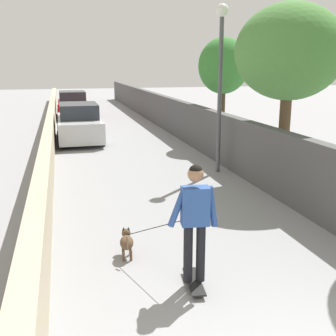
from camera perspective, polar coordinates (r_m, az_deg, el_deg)
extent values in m
plane|color=gray|center=(16.88, -6.46, 3.34)|extent=(80.00, 80.00, 0.00)
cube|color=tan|center=(14.67, -15.92, 3.40)|extent=(48.00, 0.30, 1.07)
cube|color=#4C4C4C|center=(15.43, 4.53, 5.38)|extent=(48.00, 0.30, 1.59)
cylinder|color=#473523|center=(16.72, 7.40, 7.47)|extent=(0.21, 0.21, 2.46)
ellipsoid|color=#387A33|center=(16.62, 7.60, 13.68)|extent=(1.94, 1.94, 2.13)
cylinder|color=brown|center=(11.62, 15.54, 4.51)|extent=(0.30, 0.30, 2.57)
ellipsoid|color=#4C843D|center=(11.48, 16.25, 14.99)|extent=(2.79, 2.79, 2.45)
cylinder|color=#4C4C51|center=(12.12, 7.07, 9.57)|extent=(0.12, 0.12, 4.37)
sphere|color=silver|center=(12.17, 7.42, 20.59)|extent=(0.36, 0.36, 0.36)
cube|color=black|center=(6.20, 3.55, -15.20)|extent=(0.82, 0.29, 0.02)
cylinder|color=beige|center=(6.45, 2.43, -14.38)|extent=(0.06, 0.04, 0.06)
cylinder|color=beige|center=(6.48, 3.69, -14.28)|extent=(0.06, 0.04, 0.06)
cylinder|color=beige|center=(5.97, 3.40, -16.89)|extent=(0.06, 0.04, 0.06)
cylinder|color=beige|center=(6.00, 4.77, -16.78)|extent=(0.06, 0.04, 0.06)
cylinder|color=black|center=(5.99, 2.75, -11.58)|extent=(0.14, 0.14, 0.86)
cylinder|color=black|center=(6.02, 4.48, -11.46)|extent=(0.14, 0.14, 0.86)
cube|color=#2D5199|center=(5.73, 3.72, -5.21)|extent=(0.26, 0.40, 0.54)
cylinder|color=#2D5199|center=(5.70, 1.35, -5.34)|extent=(0.12, 0.29, 0.58)
cylinder|color=#2D5199|center=(5.79, 6.06, -5.24)|extent=(0.11, 0.19, 0.59)
sphere|color=#9E7051|center=(5.60, 3.80, -0.85)|extent=(0.22, 0.22, 0.22)
sphere|color=black|center=(5.59, 3.80, -0.47)|extent=(0.19, 0.19, 0.19)
ellipsoid|color=brown|center=(6.94, -5.66, -10.10)|extent=(0.37, 0.26, 0.22)
sphere|color=brown|center=(7.13, -5.75, -8.83)|extent=(0.15, 0.15, 0.15)
cone|color=black|center=(7.10, -6.09, -8.25)|extent=(0.06, 0.06, 0.06)
cone|color=black|center=(7.10, -5.44, -8.22)|extent=(0.06, 0.06, 0.06)
cylinder|color=brown|center=(7.12, -6.15, -11.07)|extent=(0.04, 0.04, 0.18)
cylinder|color=brown|center=(7.12, -5.17, -11.03)|extent=(0.04, 0.04, 0.18)
cylinder|color=brown|center=(6.92, -6.10, -11.84)|extent=(0.04, 0.04, 0.18)
cylinder|color=brown|center=(6.92, -5.09, -11.80)|extent=(0.04, 0.04, 0.18)
cylinder|color=brown|center=(6.71, -5.61, -10.25)|extent=(0.14, 0.05, 0.13)
cylinder|color=black|center=(6.32, -1.39, -8.04)|extent=(1.14, 0.80, 0.66)
cube|color=silver|center=(17.71, -12.00, 5.46)|extent=(4.26, 1.70, 0.80)
cube|color=#262B33|center=(17.62, -12.11, 7.64)|extent=(2.21, 1.50, 0.60)
cylinder|color=black|center=(19.03, -14.53, 5.16)|extent=(0.64, 0.22, 0.64)
cylinder|color=black|center=(19.09, -9.77, 5.43)|extent=(0.64, 0.22, 0.64)
cylinder|color=black|center=(16.43, -14.49, 3.82)|extent=(0.64, 0.22, 0.64)
cylinder|color=black|center=(16.50, -8.99, 4.14)|extent=(0.64, 0.22, 0.64)
cube|color=#B71414|center=(25.87, -12.87, 8.02)|extent=(4.05, 1.70, 0.80)
cube|color=#262B33|center=(25.81, -12.95, 9.52)|extent=(2.11, 1.50, 0.60)
cylinder|color=black|center=(27.13, -14.61, 7.67)|extent=(0.64, 0.22, 0.64)
cylinder|color=black|center=(27.17, -11.25, 7.86)|extent=(0.64, 0.22, 0.64)
cylinder|color=black|center=(24.63, -14.59, 7.08)|extent=(0.64, 0.22, 0.64)
cylinder|color=black|center=(24.68, -10.89, 7.29)|extent=(0.64, 0.22, 0.64)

